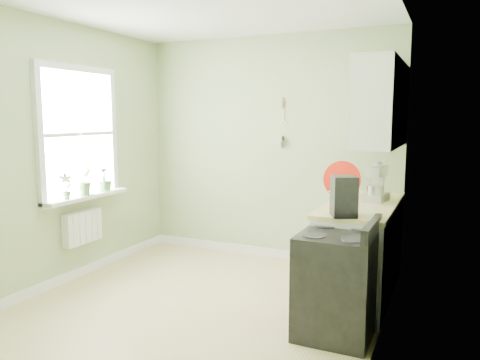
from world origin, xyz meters
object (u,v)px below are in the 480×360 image
at_px(kettle, 341,190).
at_px(coffee_maker, 344,197).
at_px(stove, 337,283).
at_px(stand_mixer, 377,185).

relative_size(kettle, coffee_maker, 0.53).
xyz_separation_m(stove, kettle, (-0.23, 1.09, 0.58)).
distance_m(stand_mixer, kettle, 0.35).
height_order(stand_mixer, coffee_maker, stand_mixer).
relative_size(stand_mixer, coffee_maker, 1.13).
distance_m(stove, kettle, 1.25).
bearing_deg(stove, stand_mixer, 83.85).
distance_m(stove, coffee_maker, 0.70).
relative_size(stove, kettle, 5.23).
bearing_deg(stand_mixer, stove, -96.15).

